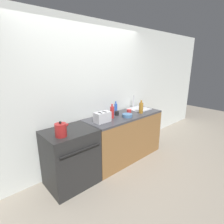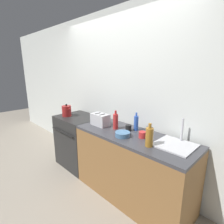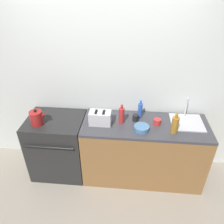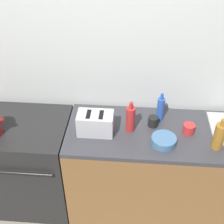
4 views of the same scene
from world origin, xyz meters
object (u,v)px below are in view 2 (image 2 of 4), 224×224
(bottle_amber, at_px, (149,137))
(bottle_blue, at_px, (136,123))
(bottle_red, at_px, (116,121))
(cup_black, at_px, (128,128))
(cup_red, at_px, (142,135))
(toaster, at_px, (100,120))
(stove, at_px, (79,140))
(kettle, at_px, (67,111))
(bowl, at_px, (123,134))

(bottle_amber, bearing_deg, bottle_blue, 143.57)
(bottle_red, bearing_deg, bottle_amber, -12.72)
(cup_black, relative_size, cup_red, 0.91)
(bottle_amber, height_order, cup_black, bottle_amber)
(bottle_blue, height_order, cup_black, bottle_blue)
(toaster, height_order, bottle_amber, bottle_amber)
(stove, height_order, toaster, toaster)
(kettle, relative_size, cup_black, 2.63)
(bottle_amber, relative_size, bowl, 1.39)
(bottle_amber, xyz_separation_m, cup_black, (-0.46, 0.21, -0.07))
(kettle, height_order, cup_red, kettle)
(stove, bearing_deg, bottle_red, 1.07)
(kettle, bearing_deg, bottle_amber, -0.41)
(cup_red, height_order, bowl, cup_red)
(toaster, bearing_deg, bowl, -9.70)
(bottle_amber, xyz_separation_m, bowl, (-0.39, 0.01, -0.08))
(stove, height_order, bottle_red, bottle_red)
(bottle_blue, xyz_separation_m, bowl, (0.02, -0.29, -0.08))
(toaster, distance_m, bottle_blue, 0.55)
(kettle, distance_m, bowl, 1.32)
(stove, bearing_deg, kettle, -146.47)
(cup_red, bearing_deg, toaster, -176.05)
(bottle_red, xyz_separation_m, bottle_amber, (0.64, -0.15, -0.00))
(kettle, height_order, toaster, kettle)
(bottle_red, distance_m, bottle_blue, 0.28)
(kettle, height_order, cup_black, kettle)
(cup_red, bearing_deg, cup_black, 167.00)
(stove, bearing_deg, bowl, -6.10)
(stove, bearing_deg, bottle_blue, 8.68)
(stove, distance_m, bowl, 1.24)
(cup_black, height_order, bowl, cup_black)
(cup_black, bearing_deg, bowl, -69.75)
(kettle, height_order, bowl, kettle)
(stove, distance_m, kettle, 0.58)
(stove, xyz_separation_m, bowl, (1.14, -0.12, 0.47))
(stove, distance_m, bottle_blue, 1.26)
(toaster, height_order, cup_black, toaster)
(stove, relative_size, toaster, 3.30)
(bottle_blue, relative_size, cup_red, 2.73)
(bottle_amber, xyz_separation_m, bottle_blue, (-0.41, 0.30, -0.00))
(stove, bearing_deg, cup_red, 0.73)
(cup_red, relative_size, bowl, 0.49)
(bowl, bearing_deg, cup_red, 34.96)
(stove, bearing_deg, bottle_amber, -4.81)
(toaster, distance_m, cup_red, 0.73)
(bottle_amber, bearing_deg, toaster, 173.98)
(cup_black, bearing_deg, bottle_blue, 58.03)
(stove, xyz_separation_m, bottle_blue, (1.13, 0.17, 0.55))
(stove, xyz_separation_m, cup_black, (1.07, 0.08, 0.48))
(kettle, xyz_separation_m, toaster, (0.80, 0.08, -0.01))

